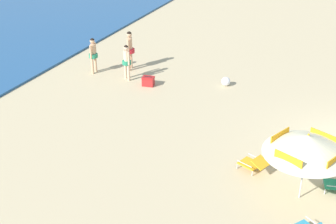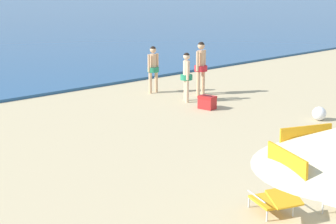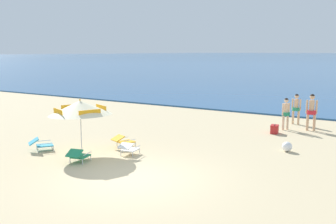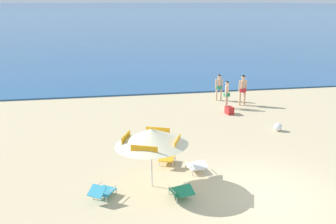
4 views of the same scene
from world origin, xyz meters
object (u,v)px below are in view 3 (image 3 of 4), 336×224
lounge_chair_facing_sea (129,148)px  lounge_chair_under_umbrella (41,144)px  person_standing_beside (312,110)px  cooler_box (275,129)px  beach_umbrella_striped_main (80,108)px  beach_ball (287,147)px  lounge_chair_spare_folded (123,141)px  lounge_chair_beside_umbrella (78,155)px  person_standing_near_shore (296,107)px  person_wading_in (286,111)px

lounge_chair_facing_sea → lounge_chair_under_umbrella: bearing=-159.8°
person_standing_beside → lounge_chair_under_umbrella: bearing=-130.8°
person_standing_beside → cooler_box: size_ratio=3.30×
beach_umbrella_striped_main → beach_ball: beach_umbrella_striped_main is taller
beach_umbrella_striped_main → lounge_chair_spare_folded: bearing=63.6°
lounge_chair_beside_umbrella → lounge_chair_spare_folded: lounge_chair_beside_umbrella is taller
lounge_chair_under_umbrella → lounge_chair_spare_folded: 3.20m
person_standing_near_shore → lounge_chair_spare_folded: bearing=-118.8°
beach_umbrella_striped_main → cooler_box: (5.24, 7.37, -1.55)m
beach_umbrella_striped_main → beach_ball: size_ratio=7.95×
person_standing_beside → person_wading_in: bearing=-158.1°
lounge_chair_under_umbrella → person_standing_beside: person_standing_beside is taller
beach_umbrella_striped_main → cooler_box: bearing=54.6°
lounge_chair_facing_sea → person_wading_in: size_ratio=0.59×
lounge_chair_facing_sea → lounge_chair_spare_folded: bearing=137.2°
lounge_chair_under_umbrella → cooler_box: size_ratio=1.88×
person_standing_near_shore → lounge_chair_under_umbrella: bearing=-123.6°
lounge_chair_facing_sea → lounge_chair_spare_folded: 1.28m
lounge_chair_beside_umbrella → person_standing_near_shore: (4.74, 11.22, 0.66)m
lounge_chair_beside_umbrella → lounge_chair_facing_sea: (0.91, 1.67, 0.00)m
beach_umbrella_striped_main → lounge_chair_under_umbrella: bearing=-161.6°
lounge_chair_under_umbrella → beach_umbrella_striped_main: bearing=18.4°
lounge_chair_under_umbrella → person_standing_beside: size_ratio=0.57×
lounge_chair_facing_sea → cooler_box: size_ratio=1.72×
lounge_chair_spare_folded → person_standing_near_shore: 9.93m
lounge_chair_under_umbrella → cooler_box: (6.88, 7.92, -0.07)m
person_standing_near_shore → cooler_box: 2.98m
beach_umbrella_striped_main → lounge_chair_facing_sea: bearing=21.9°
lounge_chair_beside_umbrella → beach_umbrella_striped_main: bearing=129.3°
lounge_chair_facing_sea → lounge_chair_spare_folded: (-0.94, 0.87, -0.00)m
lounge_chair_spare_folded → beach_ball: size_ratio=2.61×
beach_umbrella_striped_main → lounge_chair_beside_umbrella: (0.80, -0.98, -1.48)m
person_standing_beside → beach_ball: bearing=-89.6°
lounge_chair_under_umbrella → person_standing_near_shore: bearing=56.4°
lounge_chair_beside_umbrella → person_wading_in: size_ratio=0.62×
beach_umbrella_striped_main → person_standing_beside: (6.56, 8.94, -0.71)m
beach_umbrella_striped_main → lounge_chair_facing_sea: 2.37m
person_standing_near_shore → cooler_box: person_standing_near_shore is taller
lounge_chair_under_umbrella → person_wading_in: (7.09, 9.04, 0.65)m
lounge_chair_facing_sea → lounge_chair_spare_folded: size_ratio=0.94×
person_standing_beside → beach_ball: person_standing_beside is taller
beach_umbrella_striped_main → person_standing_near_shore: (5.54, 10.24, -0.82)m
cooler_box → lounge_chair_spare_folded: bearing=-127.6°
lounge_chair_spare_folded → person_standing_near_shore: person_standing_near_shore is taller
lounge_chair_beside_umbrella → person_standing_near_shore: person_standing_near_shore is taller
lounge_chair_beside_umbrella → person_standing_near_shore: bearing=67.1°
beach_umbrella_striped_main → beach_ball: bearing=33.5°
person_standing_beside → beach_umbrella_striped_main: bearing=-126.3°
person_standing_near_shore → cooler_box: (-0.29, -2.87, -0.74)m
cooler_box → beach_ball: bearing=-65.8°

